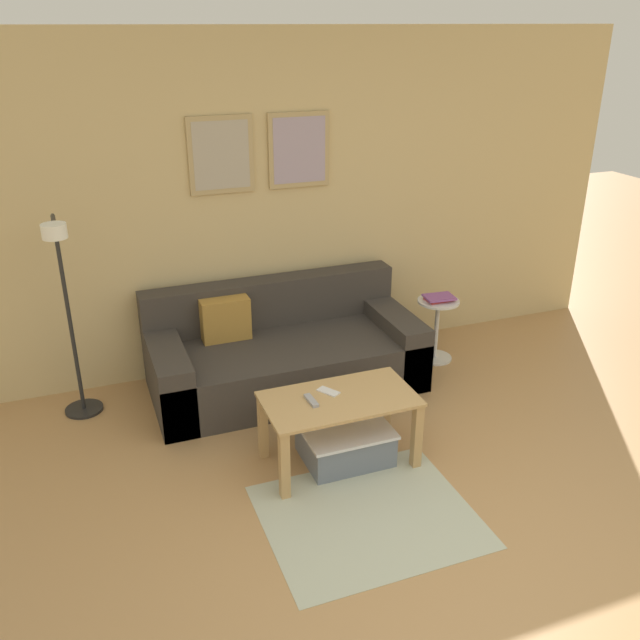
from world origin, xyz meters
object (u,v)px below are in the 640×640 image
at_px(couch, 283,353).
at_px(side_table, 437,324).
at_px(remote_control, 311,401).
at_px(cell_phone, 328,391).
at_px(storage_bin, 345,442).
at_px(coffee_table, 339,411).
at_px(floor_lamp, 68,310).
at_px(book_stack, 439,298).

bearing_deg(couch, side_table, -1.65).
height_order(couch, side_table, couch).
xyz_separation_m(remote_control, cell_phone, (0.14, 0.08, -0.01)).
distance_m(storage_bin, cell_phone, 0.37).
xyz_separation_m(couch, cell_phone, (-0.02, -0.99, 0.21)).
xyz_separation_m(couch, coffee_table, (0.02, -1.08, 0.11)).
bearing_deg(coffee_table, side_table, 39.08).
bearing_deg(remote_control, storage_bin, -2.29).
height_order(floor_lamp, remote_control, floor_lamp).
relative_size(couch, cell_phone, 14.26).
relative_size(floor_lamp, remote_control, 9.69).
bearing_deg(remote_control, floor_lamp, 137.32).
height_order(couch, coffee_table, couch).
bearing_deg(floor_lamp, side_table, -1.03).
bearing_deg(storage_bin, floor_lamp, 144.91).
bearing_deg(couch, remote_control, -98.51).
bearing_deg(couch, cell_phone, -91.15).
height_order(coffee_table, floor_lamp, floor_lamp).
bearing_deg(storage_bin, cell_phone, 140.58).
distance_m(floor_lamp, book_stack, 2.79).
bearing_deg(remote_control, book_stack, 31.92).
bearing_deg(coffee_table, storage_bin, 18.27).
distance_m(couch, storage_bin, 1.08).
relative_size(storage_bin, side_table, 1.06).
distance_m(storage_bin, remote_control, 0.42).
bearing_deg(couch, floor_lamp, 179.51).
relative_size(couch, book_stack, 7.97).
distance_m(couch, side_table, 1.31).
distance_m(floor_lamp, cell_phone, 1.80).
bearing_deg(floor_lamp, cell_phone, -34.81).
relative_size(coffee_table, book_stack, 3.74).
bearing_deg(cell_phone, side_table, 3.48).
bearing_deg(cell_phone, floor_lamp, 112.85).
bearing_deg(side_table, cell_phone, -144.19).
relative_size(couch, side_table, 3.83).
distance_m(remote_control, cell_phone, 0.16).
height_order(couch, storage_bin, couch).
height_order(side_table, cell_phone, side_table).
relative_size(coffee_table, floor_lamp, 0.64).
distance_m(floor_lamp, side_table, 2.82).
bearing_deg(coffee_table, couch, 90.99).
xyz_separation_m(floor_lamp, cell_phone, (1.45, -1.01, -0.37)).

